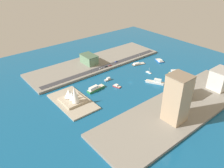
# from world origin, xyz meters

# --- Properties ---
(ground_plane) EXTENTS (440.00, 440.00, 0.00)m
(ground_plane) POSITION_xyz_m (0.00, 0.00, 0.00)
(ground_plane) COLOR #145684
(quay_west) EXTENTS (70.00, 240.00, 3.46)m
(quay_west) POSITION_xyz_m (-87.21, 0.00, 1.73)
(quay_west) COLOR gray
(quay_west) RESTS_ON ground_plane
(quay_east) EXTENTS (70.00, 240.00, 3.46)m
(quay_east) POSITION_xyz_m (87.21, 0.00, 1.73)
(quay_east) COLOR gray
(quay_east) RESTS_ON ground_plane
(peninsula_point) EXTENTS (69.28, 38.68, 2.00)m
(peninsula_point) POSITION_xyz_m (8.58, 93.91, 1.00)
(peninsula_point) COLOR #A89E89
(peninsula_point) RESTS_ON ground_plane
(road_strip) EXTENTS (10.05, 228.00, 0.15)m
(road_strip) POSITION_xyz_m (61.93, 0.00, 3.54)
(road_strip) COLOR #38383D
(road_strip) RESTS_ON quay_east
(ferry_yellow_fast) EXTENTS (20.13, 22.74, 8.02)m
(ferry_yellow_fast) POSITION_xyz_m (-27.38, -72.37, 2.95)
(ferry_yellow_fast) COLOR yellow
(ferry_yellow_fast) RESTS_ON ground_plane
(barge_flat_brown) EXTENTS (12.99, 24.09, 3.22)m
(barge_flat_brown) POSITION_xyz_m (38.16, -53.49, 1.19)
(barge_flat_brown) COLOR brown
(barge_flat_brown) RESTS_ON ground_plane
(tugboat_red) EXTENTS (13.00, 8.01, 3.71)m
(tugboat_red) POSITION_xyz_m (2.79, 24.56, 1.35)
(tugboat_red) COLOR red
(tugboat_red) RESTS_ON ground_plane
(sailboat_small_white) EXTENTS (11.00, 3.39, 9.22)m
(sailboat_small_white) POSITION_xyz_m (4.26, -43.84, 0.96)
(sailboat_small_white) COLOR white
(sailboat_small_white) RESTS_ON ground_plane
(catamaran_blue) EXTENTS (19.64, 15.55, 3.88)m
(catamaran_blue) POSITION_xyz_m (23.15, -93.42, 1.41)
(catamaran_blue) COLOR blue
(catamaran_blue) RESTS_ON ground_plane
(yacht_sleek_gray) EXTENTS (4.42, 11.94, 4.19)m
(yacht_sleek_gray) POSITION_xyz_m (26.36, 22.65, 1.66)
(yacht_sleek_gray) COLOR #999EA3
(yacht_sleek_gray) RESTS_ON ground_plane
(ferry_white_commuter) EXTENTS (26.97, 18.33, 7.69)m
(ferry_white_commuter) POSITION_xyz_m (-25.41, -26.02, 2.68)
(ferry_white_commuter) COLOR silver
(ferry_white_commuter) RESTS_ON ground_plane
(ferry_green_doubledeck) EXTENTS (10.24, 30.48, 7.01)m
(ferry_green_doubledeck) POSITION_xyz_m (14.98, 53.48, 2.56)
(ferry_green_doubledeck) COLOR #2D8C4C
(ferry_green_doubledeck) RESTS_ON ground_plane
(terminal_long_green) EXTENTS (31.13, 19.49, 15.17)m
(terminal_long_green) POSITION_xyz_m (89.83, 12.65, 11.08)
(terminal_long_green) COLOR slate
(terminal_long_green) RESTS_ON quay_east
(hotel_broad_white) EXTENTS (22.24, 28.61, 27.91)m
(hotel_broad_white) POSITION_xyz_m (-92.91, -79.37, 17.45)
(hotel_broad_white) COLOR silver
(hotel_broad_white) RESTS_ON quay_west
(office_block_beige) EXTENTS (17.21, 27.28, 22.03)m
(office_block_beige) POSITION_xyz_m (-75.60, -18.79, 14.51)
(office_block_beige) COLOR #C6B793
(office_block_beige) RESTS_ON quay_west
(apartment_midrise_tan) EXTENTS (22.87, 21.85, 55.44)m
(apartment_midrise_tan) POSITION_xyz_m (-97.35, 26.22, 31.22)
(apartment_midrise_tan) COLOR tan
(apartment_midrise_tan) RESTS_ON quay_west
(suv_black) EXTENTS (1.76, 5.03, 1.61)m
(suv_black) POSITION_xyz_m (59.47, -0.23, 4.40)
(suv_black) COLOR black
(suv_black) RESTS_ON road_strip
(sedan_silver) EXTENTS (2.01, 4.82, 1.49)m
(sedan_silver) POSITION_xyz_m (58.76, -80.93, 4.35)
(sedan_silver) COLOR black
(sedan_silver) RESTS_ON road_strip
(van_white) EXTENTS (1.98, 4.32, 1.61)m
(van_white) POSITION_xyz_m (59.04, 10.97, 4.40)
(van_white) COLOR black
(van_white) RESTS_ON road_strip
(hatchback_blue) EXTENTS (2.14, 4.85, 1.54)m
(hatchback_blue) POSITION_xyz_m (64.09, -26.54, 4.38)
(hatchback_blue) COLOR black
(hatchback_blue) RESTS_ON road_strip
(pickup_red) EXTENTS (1.97, 4.78, 1.69)m
(pickup_red) POSITION_xyz_m (58.41, -7.87, 4.43)
(pickup_red) COLOR black
(pickup_red) RESTS_ON road_strip
(traffic_light_waterfront) EXTENTS (0.36, 0.36, 6.50)m
(traffic_light_waterfront) POSITION_xyz_m (55.98, 31.22, 7.81)
(traffic_light_waterfront) COLOR black
(traffic_light_waterfront) RESTS_ON quay_east
(opera_landmark) EXTENTS (30.18, 27.49, 24.74)m
(opera_landmark) POSITION_xyz_m (8.64, 93.91, 9.36)
(opera_landmark) COLOR #BCAD93
(opera_landmark) RESTS_ON peninsula_point
(park_tree_cluster) EXTENTS (12.38, 19.48, 7.92)m
(park_tree_cluster) POSITION_xyz_m (-74.89, 7.55, 8.44)
(park_tree_cluster) COLOR brown
(park_tree_cluster) RESTS_ON quay_west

